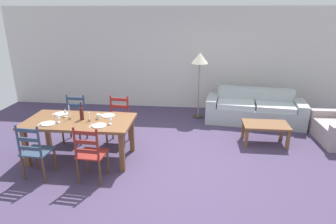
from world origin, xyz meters
name	(u,v)px	position (x,y,z in m)	size (l,w,h in m)	color
ground_plane	(165,164)	(0.00, 0.00, -0.01)	(9.60, 9.60, 0.02)	#443756
wall_far	(178,59)	(0.00, 3.30, 1.35)	(9.60, 0.16, 2.70)	silver
dining_table	(80,124)	(-1.53, 0.05, 0.66)	(1.90, 0.96, 0.75)	brown
dining_chair_near_left	(35,151)	(-2.00, -0.67, 0.48)	(0.45, 0.43, 0.96)	#31425A
dining_chair_near_right	(91,154)	(-1.09, -0.67, 0.48)	(0.45, 0.43, 0.96)	maroon
dining_chair_far_left	(75,119)	(-1.96, 0.78, 0.48)	(0.43, 0.41, 0.96)	navy
dining_chair_far_right	(118,120)	(-1.05, 0.81, 0.48)	(0.45, 0.43, 0.96)	maroon
dinner_plate_near_left	(48,124)	(-1.98, -0.20, 0.76)	(0.24, 0.24, 0.02)	white
fork_near_left	(40,124)	(-2.13, -0.20, 0.75)	(0.02, 0.17, 0.01)	silver
dinner_plate_near_right	(99,126)	(-1.08, -0.20, 0.76)	(0.24, 0.24, 0.02)	white
fork_near_right	(91,126)	(-1.23, -0.20, 0.75)	(0.02, 0.17, 0.01)	silver
dinner_plate_far_left	(61,114)	(-1.98, 0.30, 0.76)	(0.24, 0.24, 0.02)	white
fork_far_left	(54,114)	(-2.13, 0.30, 0.75)	(0.02, 0.17, 0.01)	silver
dinner_plate_far_right	(108,116)	(-1.08, 0.30, 0.76)	(0.24, 0.24, 0.02)	white
fork_far_right	(100,116)	(-1.23, 0.30, 0.75)	(0.02, 0.17, 0.01)	silver
wine_bottle	(82,113)	(-1.49, 0.08, 0.87)	(0.07, 0.07, 0.32)	#471919
wine_glass_near_left	(58,116)	(-1.85, -0.10, 0.86)	(0.06, 0.06, 0.16)	white
wine_glass_near_right	(110,118)	(-0.93, -0.08, 0.86)	(0.06, 0.06, 0.16)	white
wine_glass_far_left	(65,111)	(-1.84, 0.19, 0.86)	(0.06, 0.06, 0.16)	white
coffee_cup_primary	(98,116)	(-1.21, 0.14, 0.80)	(0.07, 0.07, 0.09)	beige
candle_tall	(70,115)	(-1.71, 0.07, 0.83)	(0.05, 0.05, 0.26)	#998C66
candle_short	(89,119)	(-1.33, 0.01, 0.79)	(0.05, 0.05, 0.16)	#998C66
couch	(254,110)	(1.93, 2.27, 0.29)	(2.36, 1.08, 0.80)	#A9B4B3
coffee_table	(266,127)	(1.94, 1.06, 0.36)	(0.90, 0.56, 0.42)	brown
standing_lamp	(200,62)	(0.57, 2.46, 1.41)	(0.40, 0.40, 1.64)	#332D28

